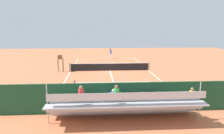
{
  "coord_description": "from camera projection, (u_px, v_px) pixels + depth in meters",
  "views": [
    {
      "loc": [
        1.61,
        27.76,
        5.57
      ],
      "look_at": [
        0.0,
        4.0,
        1.2
      ],
      "focal_mm": 35.31,
      "sensor_mm": 36.0,
      "label": 1
    }
  ],
  "objects": [
    {
      "name": "ground_plane",
      "position": [
        110.0,
        71.0,
        28.35
      ],
      "size": [
        60.0,
        60.0,
        0.0
      ],
      "primitive_type": "plane",
      "color": "#CC7047"
    },
    {
      "name": "court_line_markings",
      "position": [
        110.0,
        70.0,
        28.39
      ],
      "size": [
        10.1,
        22.2,
        0.01
      ],
      "color": "white",
      "rests_on": "ground"
    },
    {
      "name": "tennis_net",
      "position": [
        110.0,
        67.0,
        28.26
      ],
      "size": [
        10.3,
        0.1,
        1.07
      ],
      "color": "black",
      "rests_on": "ground"
    },
    {
      "name": "backdrop_wall",
      "position": [
        122.0,
        97.0,
        14.43
      ],
      "size": [
        18.0,
        0.16,
        2.0
      ],
      "primitive_type": "cube",
      "color": "#1E4C2D",
      "rests_on": "ground"
    },
    {
      "name": "bleacher_stand",
      "position": [
        125.0,
        105.0,
        13.15
      ],
      "size": [
        9.06,
        2.4,
        2.48
      ],
      "color": "#B2B2B7",
      "rests_on": "ground"
    },
    {
      "name": "umpire_chair",
      "position": [
        60.0,
        61.0,
        27.41
      ],
      "size": [
        0.67,
        0.67,
        2.14
      ],
      "color": "brown",
      "rests_on": "ground"
    },
    {
      "name": "courtside_bench",
      "position": [
        149.0,
        100.0,
        15.36
      ],
      "size": [
        1.8,
        0.4,
        0.93
      ],
      "color": "#9E754C",
      "rests_on": "ground"
    },
    {
      "name": "equipment_bag",
      "position": [
        119.0,
        106.0,
        15.16
      ],
      "size": [
        0.9,
        0.36,
        0.36
      ],
      "primitive_type": "cube",
      "color": "#B22D2D",
      "rests_on": "ground"
    },
    {
      "name": "tennis_player",
      "position": [
        111.0,
        53.0,
        39.19
      ],
      "size": [
        0.47,
        0.55,
        1.93
      ],
      "color": "white",
      "rests_on": "ground"
    },
    {
      "name": "tennis_racket",
      "position": [
        106.0,
        59.0,
        38.93
      ],
      "size": [
        0.55,
        0.48,
        0.03
      ],
      "color": "black",
      "rests_on": "ground"
    },
    {
      "name": "tennis_ball_near",
      "position": [
        116.0,
        60.0,
        37.62
      ],
      "size": [
        0.07,
        0.07,
        0.07
      ],
      "primitive_type": "sphere",
      "color": "#CCDB33",
      "rests_on": "ground"
    },
    {
      "name": "line_judge",
      "position": [
        73.0,
        94.0,
        15.2
      ],
      "size": [
        0.41,
        0.55,
        1.93
      ],
      "color": "#232328",
      "rests_on": "ground"
    }
  ]
}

